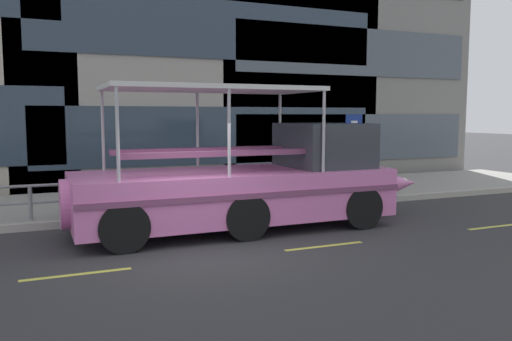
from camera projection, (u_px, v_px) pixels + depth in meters
ground_plane at (199, 248)px, 10.40m from camera, size 120.00×120.00×0.00m
sidewalk at (144, 202)px, 15.51m from camera, size 32.00×4.80×0.18m
curb_edge at (164, 216)px, 13.23m from camera, size 32.00×0.18×0.18m
lane_centreline at (213, 259)px, 9.63m from camera, size 25.80×0.12×0.01m
curb_guardrail at (206, 186)px, 13.96m from camera, size 12.31×0.09×0.86m
parking_sign at (353, 140)px, 16.35m from camera, size 0.60×0.12×2.52m
duck_tour_boat at (255, 183)px, 12.31m from camera, size 9.16×2.64×3.31m
pedestrian_near_bow at (290, 163)px, 16.13m from camera, size 0.23×0.48×1.66m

